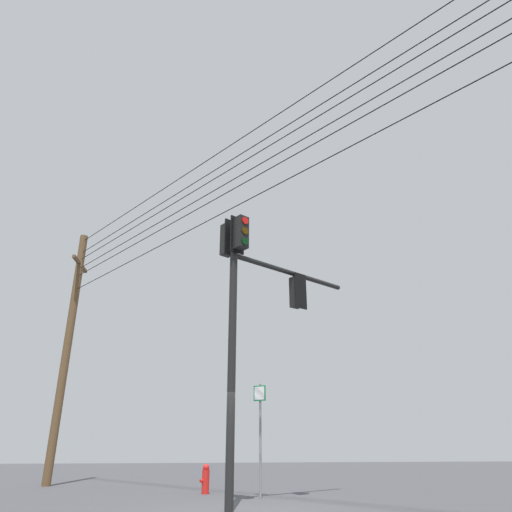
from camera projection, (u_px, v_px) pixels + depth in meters
signal_mast_assembly at (252, 295)px, 12.32m from camera, size 2.81×3.97×7.08m
utility_pole_wooden at (67, 346)px, 18.08m from camera, size 1.83×0.31×9.62m
route_sign_primary at (260, 426)px, 13.11m from camera, size 0.23×0.33×2.99m
fire_hydrant at (206, 479)px, 13.83m from camera, size 0.24×0.30×0.81m
overhead_wire_span at (259, 159)px, 12.67m from camera, size 16.55×12.83×2.72m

